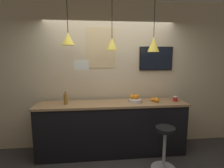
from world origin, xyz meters
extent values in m
cube|color=beige|center=(0.00, 1.09, 1.45)|extent=(8.00, 0.06, 2.90)
cube|color=black|center=(0.00, 0.70, 0.48)|extent=(2.72, 0.51, 0.95)
cube|color=#99754C|center=(0.00, 0.70, 0.97)|extent=(2.76, 0.55, 0.04)
cylinder|color=#B7B7BC|center=(0.79, 0.12, 0.01)|extent=(0.40, 0.40, 0.02)
cylinder|color=#B7B7BC|center=(0.79, 0.12, 0.34)|extent=(0.05, 0.05, 0.65)
cylinder|color=black|center=(0.79, 0.12, 0.69)|extent=(0.31, 0.31, 0.06)
cylinder|color=beige|center=(0.43, 0.69, 1.02)|extent=(0.24, 0.24, 0.06)
sphere|color=orange|center=(0.44, 0.68, 1.09)|extent=(0.08, 0.08, 0.08)
sphere|color=orange|center=(0.37, 0.71, 1.10)|extent=(0.08, 0.08, 0.08)
sphere|color=orange|center=(0.48, 0.72, 1.10)|extent=(0.09, 0.09, 0.09)
sphere|color=orange|center=(0.83, 0.69, 1.03)|extent=(0.07, 0.07, 0.07)
sphere|color=orange|center=(0.84, 0.64, 1.03)|extent=(0.07, 0.07, 0.07)
sphere|color=orange|center=(0.84, 0.71, 1.03)|extent=(0.08, 0.08, 0.08)
sphere|color=orange|center=(0.83, 0.69, 1.03)|extent=(0.08, 0.08, 0.08)
sphere|color=orange|center=(0.77, 0.74, 1.02)|extent=(0.07, 0.07, 0.07)
sphere|color=orange|center=(0.81, 0.69, 1.03)|extent=(0.08, 0.08, 0.08)
cylinder|color=olive|center=(-0.83, 0.69, 1.08)|extent=(0.06, 0.06, 0.19)
cylinder|color=olive|center=(-0.83, 0.69, 1.20)|extent=(0.03, 0.03, 0.05)
cylinder|color=red|center=(1.21, 0.69, 1.03)|extent=(0.08, 0.08, 0.08)
cylinder|color=white|center=(1.21, 0.69, 1.08)|extent=(0.08, 0.08, 0.01)
cylinder|color=black|center=(-0.75, 0.70, 2.51)|extent=(0.01, 0.01, 0.57)
cone|color=yellow|center=(-0.75, 0.70, 2.13)|extent=(0.22, 0.22, 0.20)
sphere|color=#F9EFCC|center=(-0.75, 0.70, 2.04)|extent=(0.04, 0.04, 0.04)
cylinder|color=black|center=(0.00, 0.70, 2.47)|extent=(0.01, 0.01, 0.65)
cone|color=yellow|center=(0.00, 0.70, 2.05)|extent=(0.18, 0.18, 0.20)
sphere|color=#F9EFCC|center=(0.00, 0.70, 1.97)|extent=(0.04, 0.04, 0.04)
cylinder|color=black|center=(0.75, 0.70, 2.49)|extent=(0.01, 0.01, 0.62)
cone|color=yellow|center=(0.75, 0.70, 2.05)|extent=(0.21, 0.21, 0.26)
sphere|color=#F9EFCC|center=(0.75, 0.70, 1.93)|extent=(0.04, 0.04, 0.04)
cube|color=black|center=(0.93, 1.04, 1.79)|extent=(0.68, 0.04, 0.47)
cube|color=black|center=(0.93, 1.02, 1.79)|extent=(0.65, 0.01, 0.44)
cube|color=white|center=(-0.52, 0.51, 1.70)|extent=(0.24, 0.01, 0.17)
cube|color=#DBBC84|center=(-0.18, 1.05, 1.99)|extent=(0.55, 0.01, 0.77)
camera|label=1|loc=(-0.33, -2.40, 1.84)|focal=28.00mm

